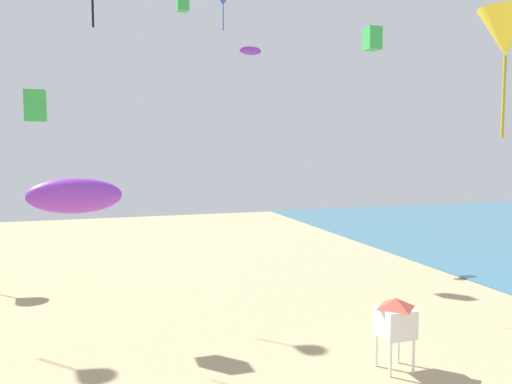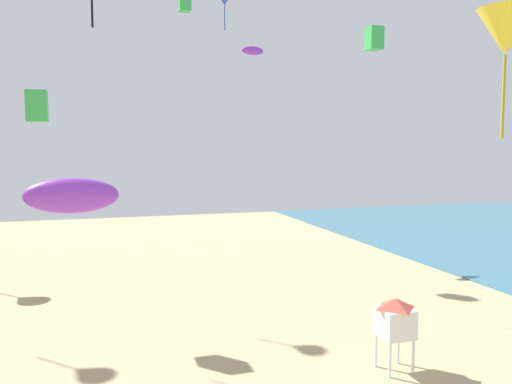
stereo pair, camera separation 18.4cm
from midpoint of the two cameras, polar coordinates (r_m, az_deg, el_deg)
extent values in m
cylinder|color=white|center=(18.58, 14.49, -17.67)|extent=(0.10, 0.10, 1.20)
cylinder|color=white|center=(19.04, 16.89, -17.15)|extent=(0.10, 0.10, 1.20)
cylinder|color=white|center=(19.28, 13.00, -16.77)|extent=(0.10, 0.10, 1.20)
cylinder|color=white|center=(19.73, 15.33, -16.31)|extent=(0.10, 0.10, 1.20)
cube|color=white|center=(18.77, 15.00, -13.85)|extent=(1.10, 1.10, 1.00)
pyramid|color=#D14C3D|center=(18.57, 15.05, -11.87)|extent=(1.10, 1.10, 0.35)
cube|color=green|center=(24.30, -23.60, 8.80)|extent=(0.86, 0.86, 1.35)
ellipsoid|color=purple|center=(11.85, -19.98, -0.41)|extent=(2.00, 0.56, 0.78)
cone|color=yellow|center=(17.64, 25.87, 15.75)|extent=(1.69, 1.69, 1.39)
cylinder|color=#A49220|center=(17.37, 25.63, 9.52)|extent=(0.09, 0.09, 2.46)
cube|color=green|center=(35.99, -8.35, 20.25)|extent=(0.75, 0.75, 1.18)
cube|color=green|center=(29.58, 12.69, 16.36)|extent=(0.78, 0.78, 1.22)
cylinder|color=#233995|center=(29.15, -3.87, 18.81)|extent=(0.05, 0.05, 1.31)
ellipsoid|color=purple|center=(37.38, -0.79, 15.50)|extent=(1.60, 0.45, 0.62)
camera|label=1|loc=(0.09, -90.27, -0.02)|focal=35.84mm
camera|label=2|loc=(0.09, 89.73, 0.02)|focal=35.84mm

